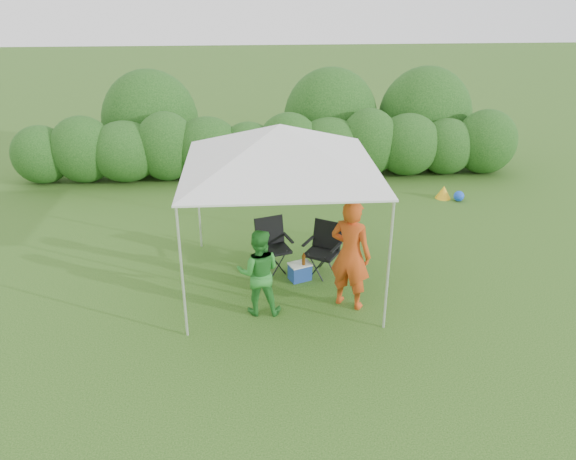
{
  "coord_description": "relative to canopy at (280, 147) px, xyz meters",
  "views": [
    {
      "loc": [
        -0.47,
        -8.1,
        5.01
      ],
      "look_at": [
        0.12,
        0.4,
        1.05
      ],
      "focal_mm": 35.0,
      "sensor_mm": 36.0,
      "label": 1
    }
  ],
  "objects": [
    {
      "name": "cooler",
      "position": [
        0.34,
        0.06,
        -2.3
      ],
      "size": [
        0.45,
        0.39,
        0.32
      ],
      "rotation": [
        0.0,
        0.0,
        0.38
      ],
      "color": "navy",
      "rests_on": "ground"
    },
    {
      "name": "canopy",
      "position": [
        0.0,
        0.0,
        0.0
      ],
      "size": [
        3.1,
        3.1,
        2.83
      ],
      "color": "silver",
      "rests_on": "ground"
    },
    {
      "name": "lawn_toy",
      "position": [
        4.22,
        3.67,
        -2.32
      ],
      "size": [
        0.62,
        0.52,
        0.31
      ],
      "color": "yellow",
      "rests_on": "ground"
    },
    {
      "name": "chair_right",
      "position": [
        0.79,
        0.3,
        -1.92
      ],
      "size": [
        0.74,
        0.73,
        0.95
      ],
      "rotation": [
        0.0,
        0.0,
        -0.55
      ],
      "color": "black",
      "rests_on": "ground"
    },
    {
      "name": "man",
      "position": [
        1.06,
        -0.82,
        -1.53
      ],
      "size": [
        0.81,
        0.74,
        1.86
      ],
      "primitive_type": "imported",
      "rotation": [
        0.0,
        0.0,
        2.57
      ],
      "color": "#C94516",
      "rests_on": "ground"
    },
    {
      "name": "bottle",
      "position": [
        0.4,
        0.02,
        -2.03
      ],
      "size": [
        0.06,
        0.06,
        0.23
      ],
      "primitive_type": "cylinder",
      "color": "#592D0C",
      "rests_on": "cooler"
    },
    {
      "name": "chair_left",
      "position": [
        -0.13,
        0.52,
        -1.92
      ],
      "size": [
        0.71,
        0.68,
        0.96
      ],
      "rotation": [
        0.0,
        0.0,
        0.32
      ],
      "color": "black",
      "rests_on": "ground"
    },
    {
      "name": "hedge",
      "position": [
        0.03,
        5.5,
        -1.64
      ],
      "size": [
        13.13,
        1.53,
        1.8
      ],
      "color": "#25551A",
      "rests_on": "ground"
    },
    {
      "name": "ground",
      "position": [
        0.0,
        -0.5,
        -2.46
      ],
      "size": [
        70.0,
        70.0,
        0.0
      ],
      "primitive_type": "plane",
      "color": "#3B6520"
    },
    {
      "name": "woman",
      "position": [
        -0.4,
        -0.92,
        -1.75
      ],
      "size": [
        0.73,
        0.59,
        1.43
      ],
      "primitive_type": "imported",
      "rotation": [
        0.0,
        0.0,
        3.07
      ],
      "color": "#2B842C",
      "rests_on": "ground"
    }
  ]
}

